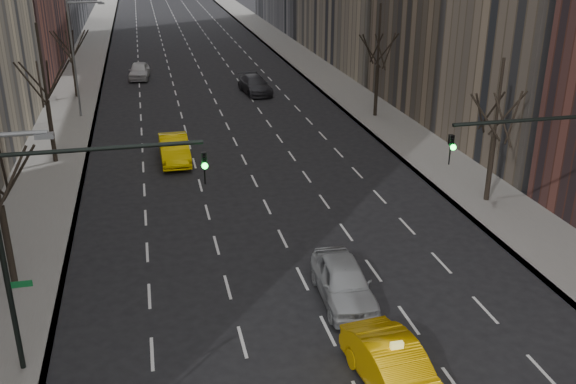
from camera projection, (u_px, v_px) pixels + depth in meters
sidewalk_left at (87, 61)px, 73.99m from camera, size 4.50×320.00×0.15m
sidewalk_right at (293, 53)px, 78.99m from camera, size 4.50×320.00×0.15m
tree_lw_b at (1, 206)px, 25.69m from camera, size 3.36×3.50×7.82m
tree_lw_c at (47, 102)px, 40.03m from camera, size 3.36×3.50×8.74m
tree_lw_d at (72, 58)px, 56.47m from camera, size 3.36×3.50×7.36m
tree_rw_b at (494, 138)px, 34.20m from camera, size 3.36×3.50×7.82m
tree_rw_c at (377, 67)px, 50.34m from camera, size 3.36×3.50×8.74m
traffic_mast_left at (54, 221)px, 20.19m from camera, size 6.69×0.39×8.00m
traffic_mast_right at (566, 176)px, 23.91m from camera, size 6.69×0.39×8.00m
streetlight_far at (77, 47)px, 49.60m from camera, size 2.83×0.22×9.00m
taxi_sedan at (395, 370)px, 20.66m from camera, size 2.33×5.23×1.67m
silver_sedan_ahead at (344, 282)px, 25.84m from camera, size 2.23×5.05×1.69m
far_taxi at (174, 149)px, 41.54m from camera, size 1.91×5.22×1.71m
far_suv_grey at (255, 85)px, 59.19m from camera, size 2.82×5.68×1.59m
far_car_white at (139, 71)px, 64.99m from camera, size 2.35×4.96×1.64m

